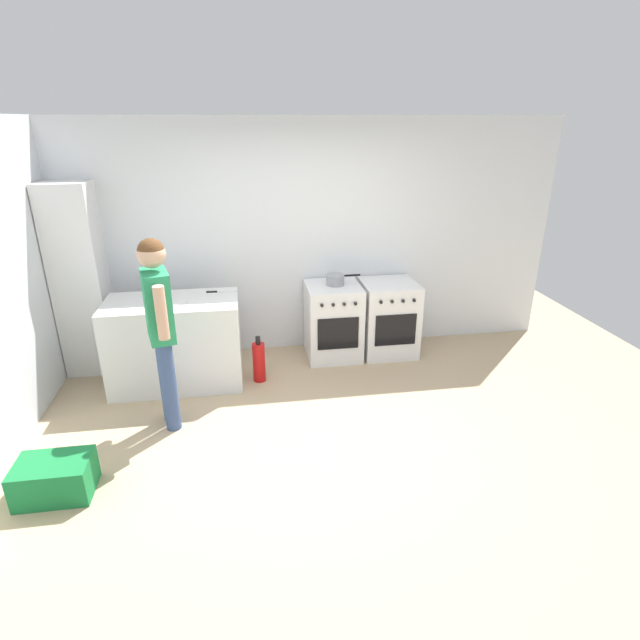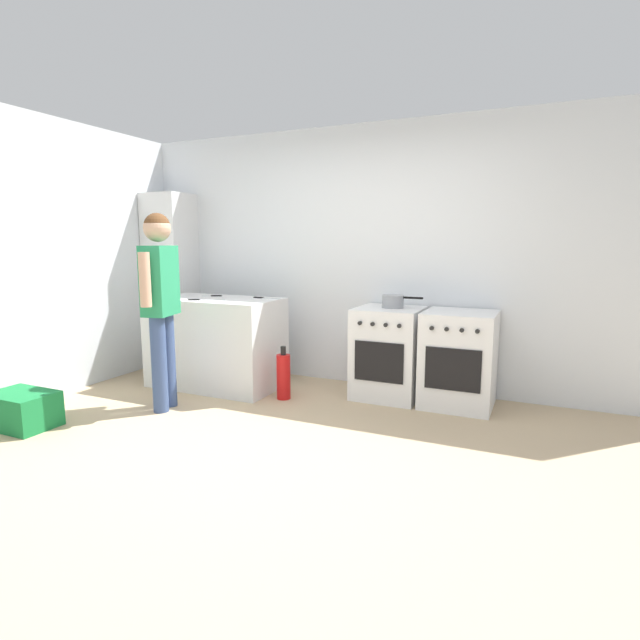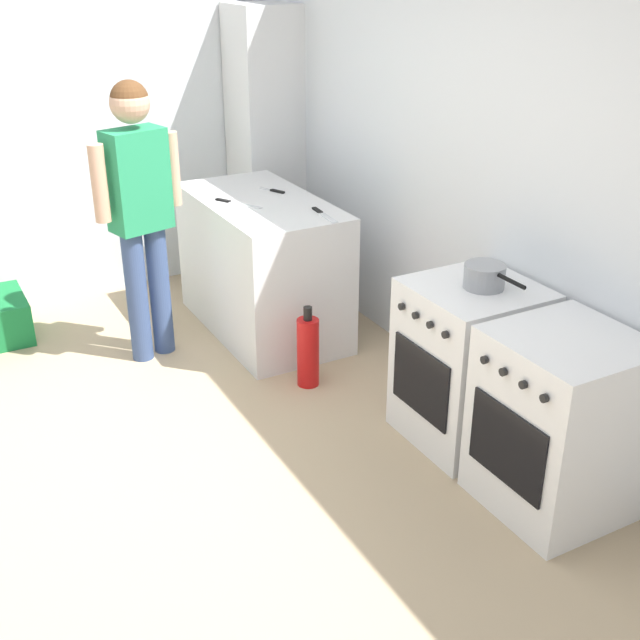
% 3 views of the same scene
% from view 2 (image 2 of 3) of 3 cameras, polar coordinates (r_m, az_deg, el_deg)
% --- Properties ---
extents(ground_plane, '(8.00, 8.00, 0.00)m').
position_cam_2_polar(ground_plane, '(3.62, -5.28, -14.79)').
color(ground_plane, tan).
extents(back_wall, '(6.00, 0.10, 2.60)m').
position_cam_2_polar(back_wall, '(5.11, 5.47, 7.10)').
color(back_wall, silver).
rests_on(back_wall, ground).
extents(side_wall_left, '(0.10, 3.10, 2.60)m').
position_cam_2_polar(side_wall_left, '(5.38, -28.19, 6.19)').
color(side_wall_left, silver).
rests_on(side_wall_left, ground).
extents(counter_unit, '(1.30, 0.70, 0.90)m').
position_cam_2_polar(counter_unit, '(5.16, -11.81, -2.53)').
color(counter_unit, silver).
rests_on(counter_unit, ground).
extents(oven_left, '(0.60, 0.62, 0.85)m').
position_cam_2_polar(oven_left, '(4.75, 7.85, -3.69)').
color(oven_left, white).
rests_on(oven_left, ground).
extents(oven_right, '(0.61, 0.62, 0.85)m').
position_cam_2_polar(oven_right, '(4.62, 15.57, -4.31)').
color(oven_right, white).
rests_on(oven_right, ground).
extents(pot, '(0.38, 0.20, 0.12)m').
position_cam_2_polar(pot, '(4.69, 8.36, 2.12)').
color(pot, gray).
rests_on(pot, oven_left).
extents(knife_chef, '(0.31, 0.05, 0.01)m').
position_cam_2_polar(knife_chef, '(5.00, -6.23, 2.50)').
color(knife_chef, silver).
rests_on(knife_chef, counter_unit).
extents(knife_paring, '(0.20, 0.11, 0.01)m').
position_cam_2_polar(knife_paring, '(5.30, -12.08, 2.72)').
color(knife_paring, silver).
rests_on(knife_paring, counter_unit).
extents(knife_bread, '(0.32, 0.20, 0.01)m').
position_cam_2_polar(knife_bread, '(4.95, -13.01, 2.27)').
color(knife_bread, silver).
rests_on(knife_bread, counter_unit).
extents(person, '(0.28, 0.56, 1.70)m').
position_cam_2_polar(person, '(4.47, -17.79, 2.94)').
color(person, '#384C7A').
rests_on(person, ground).
extents(fire_extinguisher, '(0.13, 0.13, 0.50)m').
position_cam_2_polar(fire_extinguisher, '(4.70, -4.19, -6.41)').
color(fire_extinguisher, red).
rests_on(fire_extinguisher, ground).
extents(recycling_crate_lower, '(0.52, 0.36, 0.28)m').
position_cam_2_polar(recycling_crate_lower, '(4.66, -30.92, -8.79)').
color(recycling_crate_lower, '#197238').
rests_on(recycling_crate_lower, ground).
extents(larder_cabinet, '(0.48, 0.44, 2.00)m').
position_cam_2_polar(larder_cabinet, '(6.05, -16.58, 4.19)').
color(larder_cabinet, silver).
rests_on(larder_cabinet, ground).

